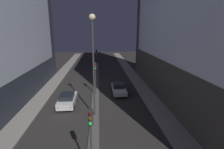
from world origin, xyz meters
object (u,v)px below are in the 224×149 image
(traffic_light_mid, at_px, (95,71))
(traffic_light_near, at_px, (91,129))
(traffic_light_far, at_px, (96,55))
(car_right_lane, at_px, (119,88))
(street_lamp, at_px, (93,47))
(car_left_lane, at_px, (67,99))

(traffic_light_mid, bearing_deg, traffic_light_near, -90.00)
(traffic_light_far, xyz_separation_m, car_right_lane, (3.18, -15.00, -2.56))
(traffic_light_mid, distance_m, street_lamp, 7.14)
(traffic_light_near, height_order, traffic_light_mid, same)
(traffic_light_mid, xyz_separation_m, street_lamp, (0.00, -6.08, 3.75))
(traffic_light_far, xyz_separation_m, street_lamp, (0.00, -21.33, 3.75))
(traffic_light_near, height_order, traffic_light_far, same)
(traffic_light_near, distance_m, traffic_light_mid, 13.84)
(car_left_lane, bearing_deg, traffic_light_near, -73.07)
(car_left_lane, bearing_deg, street_lamp, -40.16)
(traffic_light_far, height_order, car_right_lane, traffic_light_far)
(traffic_light_near, xyz_separation_m, street_lamp, (0.00, 7.76, 3.75))
(traffic_light_near, bearing_deg, car_left_lane, 106.93)
(traffic_light_far, bearing_deg, traffic_light_mid, -90.00)
(traffic_light_near, bearing_deg, traffic_light_far, 90.00)
(street_lamp, bearing_deg, traffic_light_near, -90.00)
(traffic_light_mid, relative_size, car_right_lane, 0.98)
(car_left_lane, bearing_deg, traffic_light_mid, 46.90)
(traffic_light_near, distance_m, traffic_light_far, 29.09)
(street_lamp, bearing_deg, car_right_lane, 63.33)
(traffic_light_near, xyz_separation_m, car_right_lane, (3.18, 14.09, -2.56))
(car_right_lane, bearing_deg, car_left_lane, -150.16)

